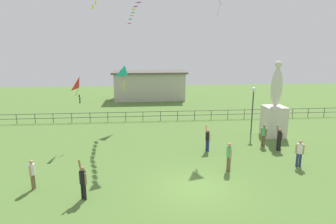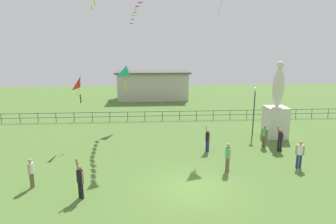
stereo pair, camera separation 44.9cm
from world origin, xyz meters
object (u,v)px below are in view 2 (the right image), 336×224
(statue_monument, at_px, (276,113))
(person_2, at_px, (265,135))
(lamppost, at_px, (255,100))
(person_3, at_px, (80,179))
(person_6, at_px, (31,171))
(kite_0, at_px, (81,84))
(person_4, at_px, (300,152))
(person_1, at_px, (280,138))
(kite_1, at_px, (127,72))
(person_5, at_px, (208,139))
(person_0, at_px, (228,155))

(statue_monument, height_order, person_2, statue_monument)
(lamppost, xyz_separation_m, person_3, (-11.93, -9.44, -1.93))
(person_6, relative_size, kite_0, 0.82)
(person_2, xyz_separation_m, person_4, (0.64, -3.73, 0.04))
(statue_monument, distance_m, person_3, 16.14)
(person_1, bearing_deg, kite_1, 147.12)
(statue_monument, xyz_separation_m, person_5, (-6.12, -2.93, -1.04))
(kite_0, bearing_deg, statue_monument, 2.53)
(lamppost, relative_size, person_1, 2.11)
(person_0, xyz_separation_m, person_1, (4.53, 2.98, -0.05))
(person_1, relative_size, person_5, 1.00)
(person_2, height_order, person_3, person_3)
(lamppost, xyz_separation_m, person_2, (-0.23, -2.98, -1.99))
(person_3, relative_size, kite_1, 0.92)
(person_0, distance_m, kite_0, 11.51)
(person_2, height_order, person_4, person_4)
(statue_monument, distance_m, person_1, 3.59)
(lamppost, xyz_separation_m, person_6, (-14.72, -8.18, -2.01))
(statue_monument, xyz_separation_m, kite_1, (-12.07, 3.84, 3.02))
(person_1, distance_m, person_6, 15.79)
(person_1, height_order, kite_0, kite_0)
(kite_0, bearing_deg, person_2, -7.08)
(statue_monument, distance_m, person_5, 6.87)
(person_1, distance_m, kite_0, 14.64)
(person_0, xyz_separation_m, person_3, (-7.90, -2.53, -0.00))
(person_2, relative_size, person_4, 0.96)
(person_0, bearing_deg, kite_1, 122.63)
(person_6, bearing_deg, person_4, 5.54)
(kite_1, bearing_deg, person_6, -110.41)
(person_6, bearing_deg, person_1, 15.59)
(person_2, distance_m, kite_1, 12.63)
(person_1, height_order, person_3, person_3)
(person_2, bearing_deg, person_0, -134.04)
(person_0, bearing_deg, person_4, 2.65)
(person_6, height_order, kite_1, kite_1)
(statue_monument, distance_m, person_0, 8.45)
(person_0, distance_m, person_6, 10.75)
(kite_0, bearing_deg, kite_1, 56.65)
(person_0, relative_size, person_2, 1.06)
(person_1, relative_size, person_2, 1.15)
(lamppost, bearing_deg, person_5, -141.66)
(person_6, relative_size, kite_1, 0.74)
(statue_monument, relative_size, lamppost, 1.53)
(lamppost, height_order, person_6, lamppost)
(person_0, height_order, person_6, person_0)
(person_0, bearing_deg, person_3, -162.25)
(lamppost, relative_size, kite_0, 2.04)
(person_3, xyz_separation_m, kite_0, (-1.53, 8.11, 3.56))
(person_2, distance_m, person_4, 3.79)
(person_1, bearing_deg, lamppost, 97.13)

